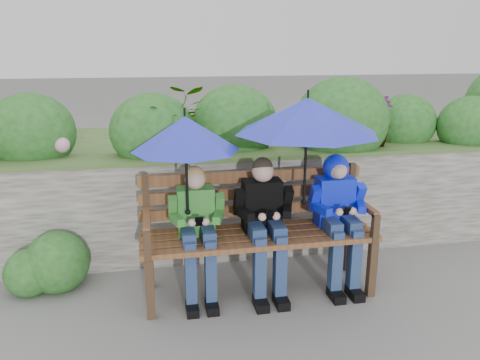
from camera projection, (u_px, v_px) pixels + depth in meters
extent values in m
plane|color=slate|center=(242.00, 289.00, 4.02)|extent=(60.00, 60.00, 0.00)
cube|color=#5C5851|center=(228.00, 206.00, 4.59)|extent=(8.00, 0.40, 1.00)
cube|color=#2E4D25|center=(227.00, 156.00, 4.45)|extent=(8.00, 0.42, 0.04)
cube|color=#2E4D25|center=(212.00, 176.00, 5.73)|extent=(8.00, 2.00, 0.96)
ellipsoid|color=#1E4B17|center=(31.00, 132.00, 4.35)|extent=(0.81, 0.65, 0.73)
ellipsoid|color=#1E4B17|center=(153.00, 132.00, 4.39)|extent=(0.80, 0.64, 0.72)
ellipsoid|color=#1E4B17|center=(235.00, 124.00, 4.71)|extent=(0.87, 0.70, 0.78)
ellipsoid|color=#1E4B17|center=(342.00, 121.00, 4.69)|extent=(0.97, 0.78, 0.87)
ellipsoid|color=#1E4B17|center=(405.00, 123.00, 5.08)|extent=(0.69, 0.56, 0.63)
ellipsoid|color=#1E4B17|center=(469.00, 125.00, 4.96)|extent=(0.69, 0.55, 0.62)
sphere|color=#BF86A1|center=(62.00, 145.00, 4.23)|extent=(0.14, 0.14, 0.14)
sphere|color=#BF86A1|center=(231.00, 139.00, 4.51)|extent=(0.14, 0.14, 0.14)
imported|color=#1E4B17|center=(176.00, 120.00, 4.37)|extent=(0.58, 0.50, 0.65)
imported|color=#1E4B17|center=(376.00, 120.00, 4.75)|extent=(0.30, 0.30, 0.53)
sphere|color=#1E4B17|center=(57.00, 262.00, 4.00)|extent=(0.54, 0.54, 0.54)
sphere|color=#1E4B17|center=(29.00, 273.00, 3.93)|extent=(0.41, 0.41, 0.41)
cube|color=#3B291A|center=(150.00, 290.00, 3.53)|extent=(0.06, 0.06, 0.48)
cube|color=#3B291A|center=(150.00, 262.00, 3.99)|extent=(0.06, 0.06, 0.48)
cube|color=#3B291A|center=(372.00, 269.00, 3.86)|extent=(0.06, 0.06, 0.48)
cube|color=#3B291A|center=(348.00, 246.00, 4.31)|extent=(0.06, 0.06, 0.48)
cube|color=brown|center=(265.00, 246.00, 3.66)|extent=(1.93, 0.11, 0.04)
cube|color=brown|center=(261.00, 239.00, 3.79)|extent=(1.93, 0.11, 0.04)
cube|color=brown|center=(257.00, 233.00, 3.92)|extent=(1.93, 0.11, 0.04)
cube|color=brown|center=(254.00, 227.00, 4.05)|extent=(1.93, 0.11, 0.04)
cube|color=#3B291A|center=(146.00, 205.00, 3.87)|extent=(0.05, 0.05, 0.54)
cube|color=brown|center=(147.00, 219.00, 3.63)|extent=(0.05, 0.50, 0.04)
cube|color=#3B291A|center=(147.00, 246.00, 3.43)|extent=(0.05, 0.05, 0.24)
cube|color=#3B291A|center=(351.00, 192.00, 4.19)|extent=(0.05, 0.05, 0.54)
cube|color=brown|center=(363.00, 205.00, 3.95)|extent=(0.05, 0.50, 0.04)
cube|color=#3B291A|center=(375.00, 228.00, 3.76)|extent=(0.05, 0.05, 0.24)
cube|color=brown|center=(252.00, 209.00, 4.07)|extent=(1.93, 0.04, 0.10)
cube|color=brown|center=(252.00, 193.00, 4.03)|extent=(1.93, 0.04, 0.10)
cube|color=brown|center=(253.00, 176.00, 3.99)|extent=(1.93, 0.04, 0.10)
cube|color=#427E31|center=(196.00, 211.00, 3.79)|extent=(0.29, 0.17, 0.40)
sphere|color=tan|center=(195.00, 179.00, 3.70)|extent=(0.16, 0.16, 0.16)
sphere|color=tan|center=(195.00, 175.00, 3.70)|extent=(0.16, 0.16, 0.16)
cube|color=navy|center=(188.00, 235.00, 3.69)|extent=(0.10, 0.28, 0.10)
cube|color=navy|center=(191.00, 276.00, 3.63)|extent=(0.09, 0.10, 0.58)
cube|color=black|center=(192.00, 309.00, 3.65)|extent=(0.10, 0.19, 0.07)
cube|color=navy|center=(208.00, 234.00, 3.71)|extent=(0.10, 0.28, 0.10)
cube|color=navy|center=(211.00, 274.00, 3.66)|extent=(0.09, 0.10, 0.58)
cube|color=black|center=(212.00, 307.00, 3.68)|extent=(0.10, 0.19, 0.07)
cube|color=#427E31|center=(173.00, 208.00, 3.70)|extent=(0.07, 0.16, 0.22)
cube|color=#427E31|center=(177.00, 220.00, 3.62)|extent=(0.11, 0.18, 0.06)
sphere|color=tan|center=(192.00, 223.00, 3.56)|extent=(0.06, 0.06, 0.06)
cube|color=#427E31|center=(219.00, 205.00, 3.77)|extent=(0.07, 0.16, 0.22)
cube|color=#427E31|center=(218.00, 217.00, 3.67)|extent=(0.11, 0.18, 0.06)
sphere|color=tan|center=(206.00, 222.00, 3.58)|extent=(0.06, 0.06, 0.06)
cube|color=black|center=(199.00, 222.00, 3.56)|extent=(0.06, 0.07, 0.09)
cube|color=black|center=(262.00, 205.00, 3.89)|extent=(0.32, 0.19, 0.43)
sphere|color=tan|center=(263.00, 171.00, 3.79)|extent=(0.18, 0.18, 0.18)
sphere|color=black|center=(263.00, 167.00, 3.79)|extent=(0.17, 0.17, 0.17)
cube|color=navy|center=(256.00, 230.00, 3.77)|extent=(0.11, 0.30, 0.11)
cube|color=navy|center=(259.00, 271.00, 3.71)|extent=(0.09, 0.10, 0.58)
cube|color=black|center=(261.00, 303.00, 3.73)|extent=(0.10, 0.21, 0.07)
cube|color=navy|center=(276.00, 229.00, 3.80)|extent=(0.11, 0.30, 0.11)
cube|color=navy|center=(280.00, 269.00, 3.74)|extent=(0.09, 0.10, 0.58)
cube|color=black|center=(281.00, 301.00, 3.76)|extent=(0.10, 0.21, 0.07)
cube|color=black|center=(239.00, 202.00, 3.79)|extent=(0.07, 0.17, 0.24)
cube|color=black|center=(245.00, 214.00, 3.70)|extent=(0.12, 0.20, 0.07)
sphere|color=tan|center=(262.00, 217.00, 3.64)|extent=(0.07, 0.07, 0.07)
cube|color=black|center=(287.00, 199.00, 3.86)|extent=(0.07, 0.17, 0.24)
cube|color=black|center=(287.00, 211.00, 3.76)|extent=(0.12, 0.20, 0.07)
sphere|color=tan|center=(276.00, 216.00, 3.66)|extent=(0.07, 0.07, 0.07)
cube|color=black|center=(270.00, 216.00, 3.64)|extent=(0.06, 0.07, 0.09)
cube|color=#0004D3|center=(334.00, 201.00, 4.00)|extent=(0.31, 0.18, 0.42)
sphere|color=tan|center=(337.00, 169.00, 3.90)|extent=(0.17, 0.17, 0.17)
sphere|color=#0004D3|center=(336.00, 167.00, 3.93)|extent=(0.22, 0.22, 0.22)
sphere|color=tan|center=(339.00, 171.00, 3.87)|extent=(0.13, 0.13, 0.13)
cube|color=navy|center=(331.00, 225.00, 3.89)|extent=(0.11, 0.29, 0.11)
cube|color=navy|center=(335.00, 264.00, 3.83)|extent=(0.09, 0.10, 0.58)
cube|color=black|center=(336.00, 295.00, 3.85)|extent=(0.10, 0.20, 0.07)
cube|color=navy|center=(349.00, 223.00, 3.92)|extent=(0.11, 0.29, 0.11)
cube|color=navy|center=(354.00, 262.00, 3.86)|extent=(0.09, 0.10, 0.58)
cube|color=black|center=(355.00, 293.00, 3.88)|extent=(0.10, 0.20, 0.07)
cube|color=#0004D3|center=(314.00, 198.00, 3.91)|extent=(0.07, 0.17, 0.23)
cube|color=#0004D3|center=(322.00, 209.00, 3.82)|extent=(0.12, 0.19, 0.06)
sphere|color=tan|center=(339.00, 212.00, 3.76)|extent=(0.06, 0.06, 0.06)
cube|color=#0004D3|center=(359.00, 195.00, 3.98)|extent=(0.07, 0.17, 0.23)
cube|color=#0004D3|center=(361.00, 207.00, 3.88)|extent=(0.12, 0.19, 0.06)
sphere|color=tan|center=(352.00, 211.00, 3.78)|extent=(0.06, 0.06, 0.06)
cube|color=black|center=(346.00, 211.00, 3.76)|extent=(0.06, 0.07, 0.09)
cone|color=#202AC4|center=(185.00, 134.00, 3.48)|extent=(0.82, 0.82, 0.26)
cylinder|color=black|center=(185.00, 112.00, 3.43)|extent=(0.02, 0.02, 0.06)
cylinder|color=black|center=(187.00, 174.00, 3.56)|extent=(0.02, 0.02, 0.62)
sphere|color=black|center=(188.00, 212.00, 3.65)|extent=(0.04, 0.04, 0.04)
cone|color=#202AC4|center=(307.00, 116.00, 3.64)|extent=(1.15, 1.15, 0.28)
cylinder|color=black|center=(308.00, 94.00, 3.59)|extent=(0.02, 0.02, 0.06)
cylinder|color=black|center=(305.00, 160.00, 3.73)|extent=(0.02, 0.02, 0.71)
sphere|color=black|center=(304.00, 202.00, 3.83)|extent=(0.04, 0.04, 0.04)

